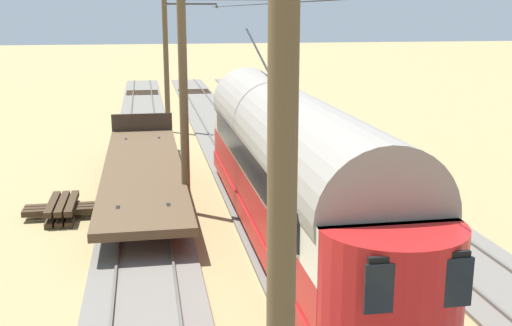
# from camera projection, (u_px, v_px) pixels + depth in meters

# --- Properties ---
(ground_plane) EXTENTS (220.00, 220.00, 0.00)m
(ground_plane) POSITION_uv_depth(u_px,v_px,m) (267.00, 204.00, 21.53)
(ground_plane) COLOR #937F51
(track_streetcar_siding) EXTENTS (2.80, 80.00, 0.18)m
(track_streetcar_siding) POSITION_uv_depth(u_px,v_px,m) (378.00, 194.00, 22.52)
(track_streetcar_siding) COLOR #666059
(track_streetcar_siding) RESTS_ON ground
(track_adjacent_siding) EXTENTS (2.80, 80.00, 0.18)m
(track_adjacent_siding) POSITION_uv_depth(u_px,v_px,m) (265.00, 200.00, 21.81)
(track_adjacent_siding) COLOR #666059
(track_adjacent_siding) RESTS_ON ground
(track_third_siding) EXTENTS (2.80, 80.00, 0.18)m
(track_third_siding) POSITION_uv_depth(u_px,v_px,m) (144.00, 206.00, 21.11)
(track_third_siding) COLOR #666059
(track_third_siding) RESTS_ON ground
(vintage_streetcar) EXTENTS (2.65, 17.72, 5.64)m
(vintage_streetcar) POSITION_uv_depth(u_px,v_px,m) (289.00, 162.00, 17.90)
(vintage_streetcar) COLOR red
(vintage_streetcar) RESTS_ON ground
(flatcar_adjacent) EXTENTS (2.80, 14.32, 1.60)m
(flatcar_adjacent) POSITION_uv_depth(u_px,v_px,m) (143.00, 167.00, 23.04)
(flatcar_adjacent) COLOR brown
(flatcar_adjacent) RESTS_ON ground
(catenary_pole_foreground) EXTENTS (2.99, 0.28, 7.22)m
(catenary_pole_foreground) POSITION_uv_depth(u_px,v_px,m) (168.00, 62.00, 33.56)
(catenary_pole_foreground) COLOR brown
(catenary_pole_foreground) RESTS_ON ground
(catenary_pole_mid_near) EXTENTS (2.99, 0.28, 7.22)m
(catenary_pole_mid_near) POSITION_uv_depth(u_px,v_px,m) (186.00, 98.00, 19.79)
(catenary_pole_mid_near) COLOR brown
(catenary_pole_mid_near) RESTS_ON ground
(catenary_pole_mid_far) EXTENTS (2.99, 0.28, 7.22)m
(catenary_pole_mid_far) POSITION_uv_depth(u_px,v_px,m) (290.00, 296.00, 6.02)
(catenary_pole_mid_far) COLOR brown
(catenary_pole_mid_far) RESTS_ON ground
(overhead_wire_run) EXTENTS (2.78, 47.18, 0.18)m
(overhead_wire_run) POSITION_uv_depth(u_px,v_px,m) (327.00, 0.00, 13.42)
(overhead_wire_run) COLOR black
(overhead_wire_run) RESTS_ON ground
(switch_stand) EXTENTS (0.50, 0.30, 1.24)m
(switch_stand) POSITION_uv_depth(u_px,v_px,m) (323.00, 116.00, 35.31)
(switch_stand) COLOR black
(switch_stand) RESTS_ON ground
(spare_tie_stack) EXTENTS (2.40, 2.40, 0.54)m
(spare_tie_stack) POSITION_uv_depth(u_px,v_px,m) (63.00, 209.00, 20.12)
(spare_tie_stack) COLOR #382819
(spare_tie_stack) RESTS_ON ground
(track_end_bumper) EXTENTS (1.80, 0.60, 0.80)m
(track_end_bumper) POSITION_uv_depth(u_px,v_px,m) (292.00, 121.00, 35.45)
(track_end_bumper) COLOR #B2A519
(track_end_bumper) RESTS_ON ground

